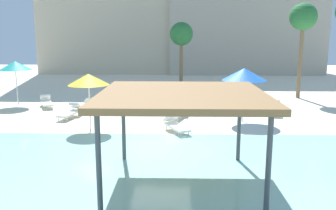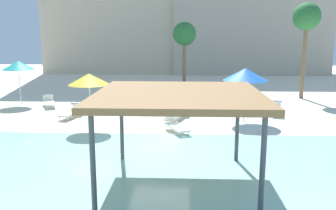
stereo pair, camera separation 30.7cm
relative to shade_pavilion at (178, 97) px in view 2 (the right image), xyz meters
The scene contains 15 objects.
ground_plane 4.85m from the shade_pavilion, 101.59° to the left, with size 80.00×80.00×0.00m, color beige.
lagoon_water 3.09m from the shade_pavilion, 121.71° to the right, with size 44.00×13.50×0.04m, color #99D1C6.
shade_pavilion is the anchor object (origin of this frame).
beach_umbrella_teal_0 16.23m from the shade_pavilion, 130.50° to the left, with size 2.05×2.05×2.85m.
beach_umbrella_blue_1 8.88m from the shade_pavilion, 67.94° to the left, with size 2.32×2.32×2.82m.
beach_umbrella_yellow_2 7.75m from the shade_pavilion, 124.21° to the left, with size 1.96×1.96×2.70m.
lounge_chair_0 9.23m from the shade_pavilion, 90.37° to the left, with size 1.16×1.99×0.74m.
lounge_chair_2 11.70m from the shade_pavilion, 61.22° to the left, with size 0.96×1.98×0.74m.
lounge_chair_3 12.26m from the shade_pavilion, 115.82° to the left, with size 1.54×1.92×0.74m.
lounge_chair_4 14.61m from the shade_pavilion, 125.77° to the left, with size 1.38×1.97×0.74m.
lounge_chair_5 6.46m from the shade_pavilion, 92.00° to the left, with size 1.34×1.97×0.74m.
lounge_chair_6 10.93m from the shade_pavilion, 124.36° to the left, with size 1.01×1.98×0.74m.
palm_tree_0 17.94m from the shade_pavilion, 60.78° to the left, with size 1.90×1.90×6.70m.
palm_tree_2 19.38m from the shade_pavilion, 89.42° to the left, with size 1.90×1.90×5.53m.
hotel_block_1 35.23m from the shade_pavilion, 77.08° to the left, with size 17.62×8.28×14.45m, color #B2A893.
Camera 2 is at (0.95, -14.24, 4.51)m, focal length 38.12 mm.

